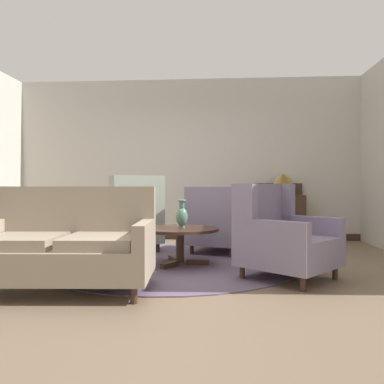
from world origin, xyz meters
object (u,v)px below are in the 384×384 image
at_px(armchair_back_corner, 282,238).
at_px(coffee_table, 180,234).
at_px(sideboard, 278,215).
at_px(side_table, 258,224).
at_px(armchair_foreground_right, 132,221).
at_px(porcelain_vase, 182,216).
at_px(gramophone, 282,181).
at_px(settee, 66,247).
at_px(armchair_beside_settee, 219,225).

bearing_deg(armchair_back_corner, coffee_table, 102.36).
bearing_deg(sideboard, side_table, -110.60).
xyz_separation_m(armchair_foreground_right, sideboard, (2.29, 1.26, 0.01)).
bearing_deg(porcelain_vase, sideboard, 56.60).
relative_size(coffee_table, gramophone, 1.87).
height_order(settee, sideboard, sideboard).
relative_size(armchair_beside_settee, sideboard, 1.08).
xyz_separation_m(coffee_table, armchair_beside_settee, (0.47, 0.93, 0.03)).
relative_size(armchair_back_corner, side_table, 1.70).
height_order(coffee_table, settee, settee).
bearing_deg(gramophone, sideboard, 118.31).
distance_m(armchair_back_corner, side_table, 1.59).
bearing_deg(armchair_foreground_right, porcelain_vase, 98.65).
bearing_deg(armchair_back_corner, armchair_foreground_right, 91.90).
distance_m(side_table, gramophone, 1.38).
distance_m(settee, armchair_back_corner, 2.17).
bearing_deg(side_table, gramophone, 65.84).
distance_m(armchair_back_corner, gramophone, 2.81).
xyz_separation_m(settee, sideboard, (2.42, 3.44, 0.07)).
bearing_deg(side_table, armchair_back_corner, -86.27).
height_order(coffee_table, gramophone, gramophone).
bearing_deg(armchair_beside_settee, porcelain_vase, 86.17).
relative_size(porcelain_vase, armchair_back_corner, 0.29).
distance_m(porcelain_vase, side_table, 1.45).
relative_size(porcelain_vase, armchair_beside_settee, 0.31).
distance_m(settee, gramophone, 4.21).
relative_size(settee, side_table, 2.35).
distance_m(porcelain_vase, gramophone, 2.65).
distance_m(porcelain_vase, armchair_foreground_right, 1.28).
bearing_deg(gramophone, armchair_beside_settee, -132.43).
relative_size(armchair_back_corner, gramophone, 2.34).
height_order(armchair_beside_settee, sideboard, sideboard).
bearing_deg(side_table, sideboard, 69.40).
xyz_separation_m(armchair_foreground_right, side_table, (1.84, 0.06, -0.04)).
bearing_deg(porcelain_vase, settee, -128.08).
relative_size(settee, armchair_beside_settee, 1.49).
xyz_separation_m(settee, armchair_beside_settee, (1.40, 2.18, 0.02)).
distance_m(settee, side_table, 2.98).
relative_size(settee, armchair_foreground_right, 1.44).
distance_m(armchair_beside_settee, gramophone, 1.71).
distance_m(coffee_table, gramophone, 2.69).
bearing_deg(gramophone, porcelain_vase, -125.35).
relative_size(side_table, gramophone, 1.38).
bearing_deg(settee, side_table, 44.99).
bearing_deg(settee, porcelain_vase, 48.24).
height_order(side_table, sideboard, sideboard).
xyz_separation_m(porcelain_vase, side_table, (1.01, 1.02, -0.19)).
height_order(armchair_back_corner, sideboard, sideboard).
bearing_deg(armchair_beside_settee, side_table, -153.52).
relative_size(coffee_table, side_table, 1.36).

